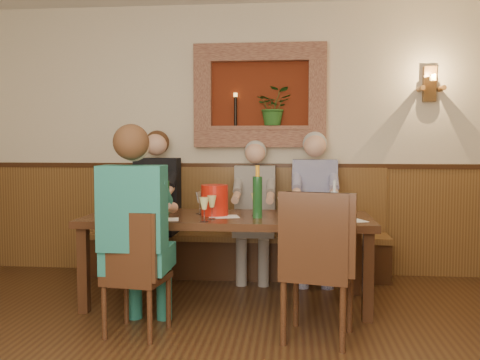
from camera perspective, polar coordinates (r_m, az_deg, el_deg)
The scene contains 32 objects.
room_shell at distance 2.70m, azimuth -6.30°, elevation 15.11°, with size 6.04×6.04×2.82m.
wainscoting at distance 2.77m, azimuth -6.09°, elevation -12.39°, with size 6.02×6.02×1.15m.
wall_niche at distance 5.57m, azimuth 2.53°, elevation 8.53°, with size 1.36×0.30×1.06m.
wall_sconce at distance 5.72m, azimuth 19.61°, elevation 9.55°, with size 0.25×0.20×0.35m.
dining_table at distance 4.53m, azimuth -1.32°, elevation -4.77°, with size 2.40×0.90×0.75m.
bench at distance 5.52m, azimuth -0.12°, elevation -6.85°, with size 3.00×0.45×1.11m.
chair_near_left at distance 3.96m, azimuth -11.02°, elevation -12.27°, with size 0.45×0.45×0.90m.
chair_near_right at distance 3.82m, azimuth 8.25°, elevation -12.20°, with size 0.55×0.55×1.04m.
person_bench_left at distance 5.51m, azimuth -9.01°, elevation -3.82°, with size 0.45×0.55×1.49m.
person_bench_mid at distance 5.36m, azimuth 1.57°, elevation -4.51°, with size 0.41×0.50×1.39m.
person_bench_right at distance 5.34m, azimuth 7.95°, elevation -4.14°, with size 0.44×0.54×1.48m.
person_chair_front at distance 3.91m, azimuth -10.93°, elevation -7.06°, with size 0.45×0.55×1.49m.
spittoon_bucket at distance 4.53m, azimuth -2.72°, elevation -2.17°, with size 0.23×0.23×0.26m, color red.
wine_bottle_green_a at distance 4.38m, azimuth 1.88°, elevation -1.72°, with size 0.10×0.10×0.43m.
wine_bottle_green_b at distance 4.69m, azimuth -7.95°, elevation -1.69°, with size 0.09×0.09×0.38m.
water_bottle at distance 4.24m, azimuth 10.03°, elevation -2.66°, with size 0.06×0.06×0.33m.
tasting_sheet_a at distance 4.55m, azimuth -12.96°, elevation -3.86°, with size 0.25×0.18×0.00m, color white.
tasting_sheet_b at distance 4.46m, azimuth -1.77°, elevation -3.92°, with size 0.25×0.18×0.00m, color white.
tasting_sheet_c at distance 4.30m, azimuth 11.00°, elevation -4.28°, with size 0.32×0.23×0.00m, color white.
tasting_sheet_d at distance 4.34m, azimuth -8.24°, elevation -4.19°, with size 0.25×0.18×0.00m, color white.
wine_glass_0 at distance 4.54m, azimuth -13.51°, elevation -2.69°, with size 0.08×0.08×0.19m, color #EAE48B, non-canonical shape.
wine_glass_1 at distance 4.72m, azimuth -10.11°, elevation -2.40°, with size 0.08×0.08×0.19m, color white, non-canonical shape.
wine_glass_2 at distance 4.40m, azimuth -8.26°, elevation -2.84°, with size 0.08×0.08×0.19m, color #EAE48B, non-canonical shape.
wine_glass_3 at distance 4.65m, azimuth -4.31°, elevation -2.44°, with size 0.08×0.08×0.19m, color white, non-canonical shape.
wine_glass_4 at distance 4.32m, azimuth -3.02°, elevation -2.92°, with size 0.08×0.08×0.19m, color #EAE48B, non-canonical shape.
wine_glass_5 at distance 4.54m, azimuth 1.65°, elevation -2.59°, with size 0.08×0.08×0.19m, color #EAE48B, non-canonical shape.
wine_glass_6 at distance 4.26m, azimuth 4.49°, elevation -3.04°, with size 0.08×0.08×0.19m, color white, non-canonical shape.
wine_glass_7 at distance 4.55m, azimuth 7.89°, elevation -2.61°, with size 0.08×0.08×0.19m, color #EAE48B, non-canonical shape.
wine_glass_8 at distance 4.32m, azimuth 10.71°, elevation -2.99°, with size 0.08×0.08×0.19m, color white, non-canonical shape.
wine_glass_9 at distance 4.19m, azimuth -3.83°, elevation -3.14°, with size 0.08×0.08×0.19m, color #EAE48B, non-canonical shape.
wine_glass_10 at distance 4.72m, azimuth -2.28°, elevation -2.34°, with size 0.08×0.08×0.19m, color #EAE48B, non-canonical shape.
wine_glass_11 at distance 4.54m, azimuth 11.02°, elevation -2.66°, with size 0.08×0.08×0.19m, color white, non-canonical shape.
Camera 1 is at (0.54, -2.60, 1.37)m, focal length 40.00 mm.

